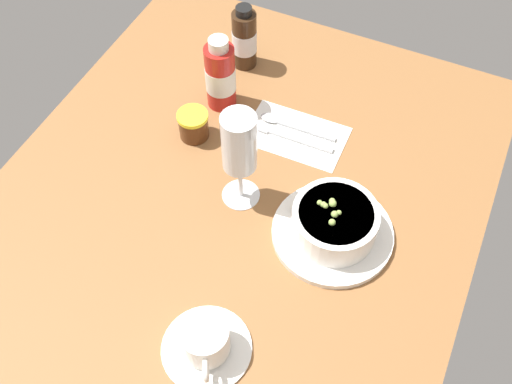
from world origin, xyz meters
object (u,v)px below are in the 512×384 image
wine_glass (239,147)px  sauce_bottle_brown (244,39)px  cutlery_setting (294,133)px  porridge_bowl (334,224)px  coffee_cup (205,342)px  jam_jar (193,125)px  sauce_bottle_red (220,76)px

wine_glass → sauce_bottle_brown: wine_glass is taller
sauce_bottle_brown → wine_glass: bearing=-155.8°
cutlery_setting → porridge_bowl: bearing=-141.1°
wine_glass → sauce_bottle_brown: bearing=24.2°
coffee_cup → jam_jar: (36.98, 21.85, -0.09)cm
jam_jar → coffee_cup: bearing=-149.4°
sauce_bottle_brown → coffee_cup: bearing=-159.9°
wine_glass → coffee_cup: bearing=-164.7°
wine_glass → sauce_bottle_red: 24.09cm
cutlery_setting → sauce_bottle_red: (1.89, 16.31, 6.89)cm
cutlery_setting → jam_jar: size_ratio=3.28×
coffee_cup → sauce_bottle_brown: 63.14cm
porridge_bowl → sauce_bottle_brown: 45.39cm
cutlery_setting → wine_glass: bearing=170.1°
coffee_cup → wine_glass: wine_glass is taller
porridge_bowl → wine_glass: wine_glass is taller
sauce_bottle_brown → sauce_bottle_red: 12.25cm
wine_glass → sauce_bottle_brown: 34.99cm
sauce_bottle_brown → jam_jar: bearing=179.6°
wine_glass → cutlery_setting: bearing=-9.9°
porridge_bowl → sauce_bottle_red: bearing=57.1°
wine_glass → jam_jar: (9.07, 14.20, -10.58)cm
coffee_cup → jam_jar: coffee_cup is taller
wine_glass → jam_jar: wine_glass is taller
jam_jar → sauce_bottle_red: (9.99, -0.89, 4.27)cm
porridge_bowl → jam_jar: size_ratio=3.51×
coffee_cup → porridge_bowl: bearing=-20.5°
porridge_bowl → sauce_bottle_red: (20.08, 31.00, 3.75)cm
porridge_bowl → wine_glass: 20.38cm
jam_jar → sauce_bottle_brown: size_ratio=0.41×
wine_glass → jam_jar: 19.90cm
wine_glass → jam_jar: bearing=57.4°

